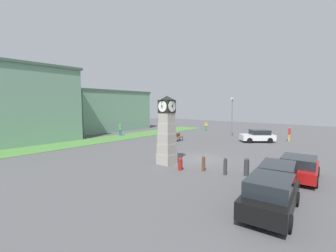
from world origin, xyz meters
The scene contains 17 objects.
ground_plane centered at (0.00, 0.00, 0.00)m, with size 82.28×82.28×0.00m, color #4C4C4F.
clock_tower centered at (-2.86, 1.17, 2.41)m, with size 1.31×1.25×5.17m.
bollard_near_tower centered at (-1.85, -4.60, 0.58)m, with size 0.31×0.31×1.15m.
bollard_mid_row centered at (-2.52, -3.47, 0.57)m, with size 0.23×0.23×1.12m.
bollard_far_row centered at (-2.68, -1.95, 0.52)m, with size 0.23×0.23×1.03m.
bollard_end_row centered at (-3.55, -0.62, 0.45)m, with size 0.31×0.31×0.89m.
car_navy_sedan centered at (-6.09, -7.17, 0.80)m, with size 4.25×2.15×1.57m.
car_near_tower centered at (-3.02, -6.71, 0.74)m, with size 4.75×2.28×1.43m.
car_by_building centered at (-0.46, -7.28, 0.73)m, with size 3.99×2.29×1.42m.
car_far_lot centered at (11.82, -0.90, 0.76)m, with size 3.80×4.09×1.50m.
bench centered at (6.45, 7.12, 0.52)m, with size 1.67×0.80×0.90m.
pedestrian_near_bench centered at (14.86, -3.69, 1.02)m, with size 0.40×0.25×1.77m.
pedestrian_crossing_lot centered at (18.47, 10.09, 0.90)m, with size 0.46×0.43×1.58m.
pedestrian_by_cars centered at (4.68, 16.27, 0.95)m, with size 0.44×0.46×1.67m.
street_lamp_far_side centered at (14.19, 3.48, 3.22)m, with size 0.50×0.24×5.48m.
storefront_low_left centered at (8.22, 23.78, 3.46)m, with size 14.21×6.87×6.90m.
grass_verge_far centered at (-3.44, 15.08, 0.02)m, with size 49.37×4.67×0.04m, color #477A38.
Camera 1 is at (-15.77, -9.63, 4.52)m, focal length 24.00 mm.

